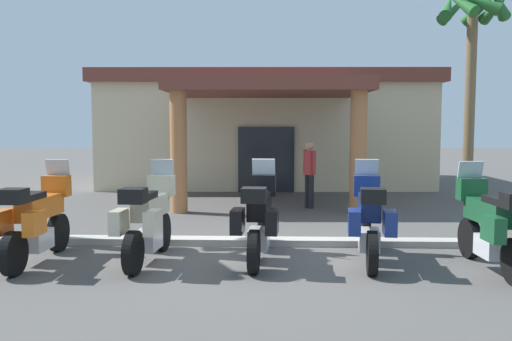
% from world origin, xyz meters
% --- Properties ---
extents(ground_plane, '(80.00, 80.00, 0.00)m').
position_xyz_m(ground_plane, '(0.00, 0.00, 0.00)').
color(ground_plane, '#514F4C').
extents(motel_building, '(11.81, 11.19, 3.98)m').
position_xyz_m(motel_building, '(-0.09, 11.53, 2.04)').
color(motel_building, beige).
rests_on(motel_building, ground_plane).
extents(motorcycle_orange, '(0.71, 2.21, 1.61)m').
position_xyz_m(motorcycle_orange, '(-3.48, -0.54, 0.70)').
color(motorcycle_orange, black).
rests_on(motorcycle_orange, ground_plane).
extents(motorcycle_cream, '(0.73, 2.21, 1.61)m').
position_xyz_m(motorcycle_cream, '(-1.72, -0.42, 0.70)').
color(motorcycle_cream, black).
rests_on(motorcycle_cream, ground_plane).
extents(motorcycle_black, '(0.73, 2.21, 1.61)m').
position_xyz_m(motorcycle_black, '(0.05, -0.29, 0.70)').
color(motorcycle_black, black).
rests_on(motorcycle_black, ground_plane).
extents(motorcycle_blue, '(0.74, 2.21, 1.61)m').
position_xyz_m(motorcycle_blue, '(1.81, -0.30, 0.70)').
color(motorcycle_blue, black).
rests_on(motorcycle_blue, ground_plane).
extents(motorcycle_green, '(0.73, 2.21, 1.61)m').
position_xyz_m(motorcycle_green, '(3.58, -0.74, 0.70)').
color(motorcycle_green, black).
rests_on(motorcycle_green, ground_plane).
extents(pedestrian, '(0.32, 0.47, 1.77)m').
position_xyz_m(pedestrian, '(1.20, 5.30, 1.03)').
color(pedestrian, black).
rests_on(pedestrian, ground_plane).
extents(palm_tree_near_portico, '(2.14, 2.11, 6.15)m').
position_xyz_m(palm_tree_near_portico, '(5.85, 6.95, 4.75)').
color(palm_tree_near_portico, brown).
rests_on(palm_tree_near_portico, ground_plane).
extents(curb_strip, '(10.83, 0.36, 0.12)m').
position_xyz_m(curb_strip, '(0.05, 0.90, 0.06)').
color(curb_strip, '#ADA89E').
rests_on(curb_strip, ground_plane).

